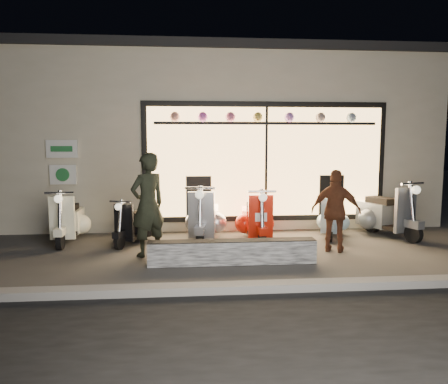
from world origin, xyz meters
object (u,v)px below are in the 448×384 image
at_px(scooter_silver, 205,218).
at_px(scooter_red, 256,219).
at_px(graffiti_barrier, 232,252).
at_px(man, 148,205).
at_px(woman, 336,211).

xyz_separation_m(scooter_silver, scooter_red, (1.04, -0.10, -0.03)).
bearing_deg(scooter_red, scooter_silver, 174.42).
bearing_deg(graffiti_barrier, man, 154.67).
distance_m(scooter_red, woman, 1.72).
height_order(graffiti_barrier, man, man).
bearing_deg(scooter_silver, scooter_red, 3.72).
bearing_deg(man, scooter_red, 169.10).
bearing_deg(woman, man, 23.83).
relative_size(graffiti_barrier, scooter_red, 1.89).
xyz_separation_m(graffiti_barrier, man, (-1.42, 0.67, 0.71)).
height_order(scooter_red, man, man).
xyz_separation_m(graffiti_barrier, scooter_silver, (-0.37, 1.81, 0.25)).
height_order(scooter_silver, man, man).
distance_m(graffiti_barrier, man, 1.72).
bearing_deg(scooter_red, man, -153.55).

